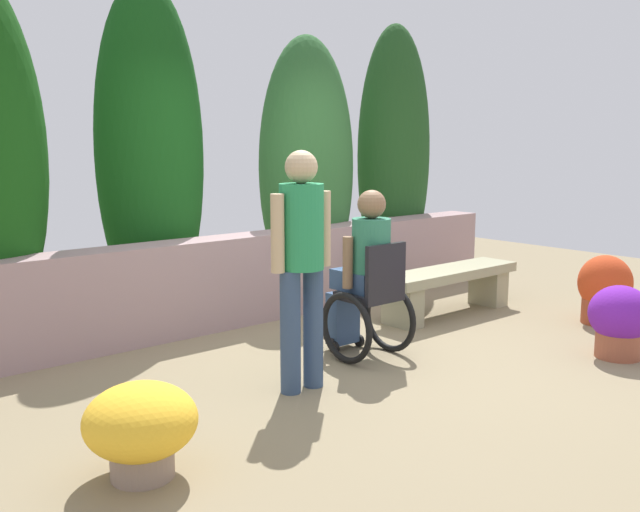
% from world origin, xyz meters
% --- Properties ---
extents(ground_plane, '(12.70, 12.70, 0.00)m').
position_xyz_m(ground_plane, '(0.00, 0.00, 0.00)').
color(ground_plane, '#867759').
extents(stone_retaining_wall, '(6.42, 0.36, 0.83)m').
position_xyz_m(stone_retaining_wall, '(0.00, 1.51, 0.42)').
color(stone_retaining_wall, gray).
rests_on(stone_retaining_wall, ground).
extents(hedge_backdrop, '(6.00, 1.04, 3.17)m').
position_xyz_m(hedge_backdrop, '(-0.27, 2.02, 1.53)').
color(hedge_backdrop, '#154812').
rests_on(hedge_backdrop, ground).
extents(stone_bench, '(1.67, 0.43, 0.46)m').
position_xyz_m(stone_bench, '(1.61, 0.43, 0.31)').
color(stone_bench, '#9A9675').
rests_on(stone_bench, ground).
extents(person_in_wheelchair, '(0.53, 0.66, 1.33)m').
position_xyz_m(person_in_wheelchair, '(0.05, -0.00, 0.62)').
color(person_in_wheelchair, black).
rests_on(person_in_wheelchair, ground).
extents(person_standing_companion, '(0.49, 0.30, 1.64)m').
position_xyz_m(person_standing_companion, '(-0.80, -0.26, 0.94)').
color(person_standing_companion, '#324767').
rests_on(person_standing_companion, ground).
extents(flower_pot_purple_near, '(0.58, 0.58, 0.49)m').
position_xyz_m(flower_pot_purple_near, '(-2.22, -0.72, 0.27)').
color(flower_pot_purple_near, gray).
rests_on(flower_pot_purple_near, ground).
extents(flower_pot_terracotta_by_wall, '(0.49, 0.49, 0.65)m').
position_xyz_m(flower_pot_terracotta_by_wall, '(2.46, -0.73, 0.32)').
color(flower_pot_terracotta_by_wall, '#9B3F26').
rests_on(flower_pot_terracotta_by_wall, ground).
extents(flower_pot_red_accent, '(0.48, 0.48, 0.58)m').
position_xyz_m(flower_pot_red_accent, '(1.56, -1.33, 0.30)').
color(flower_pot_red_accent, '#9B5038').
rests_on(flower_pot_red_accent, ground).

